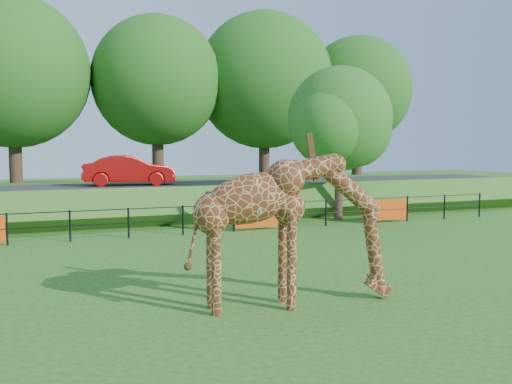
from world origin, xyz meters
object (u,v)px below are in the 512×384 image
giraffe (293,230)px  visitor (208,210)px  car_red (129,170)px  tree_east (341,123)px

giraffe → visitor: (1.33, 10.67, -0.84)m
visitor → car_red: bearing=-80.5°
car_red → visitor: bearing=-152.1°
giraffe → visitor: giraffe is taller
giraffe → visitor: size_ratio=2.93×
visitor → tree_east: size_ratio=0.23×
giraffe → car_red: giraffe is taller
car_red → visitor: (2.15, -5.66, -1.35)m
visitor → tree_east: bearing=176.0°
car_red → visitor: 6.20m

